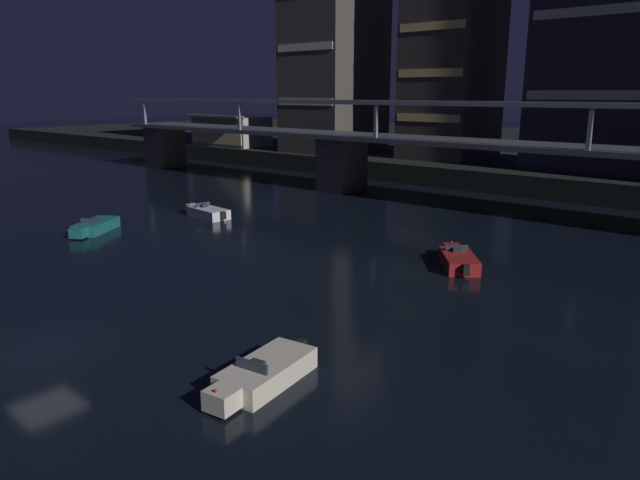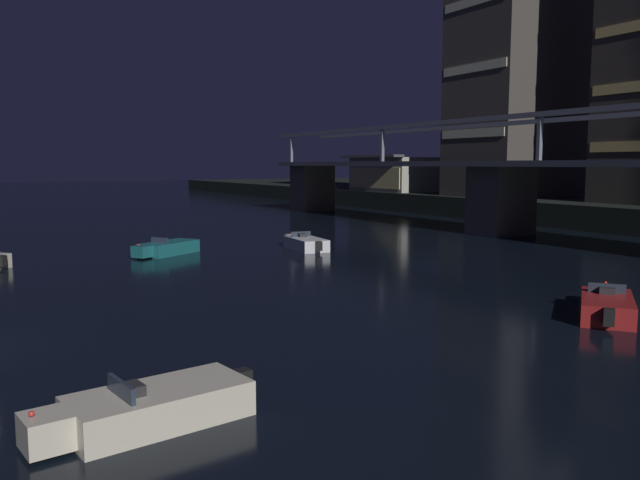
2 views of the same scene
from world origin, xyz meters
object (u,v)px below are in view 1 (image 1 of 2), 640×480
Objects in this scene: waterfront_pavilion at (231,131)px; speedboat_near_center at (95,227)px; river_bridge at (483,160)px; tower_west_low at (335,22)px; speedboat_mid_right at (207,212)px; speedboat_mid_center at (458,260)px; tower_west_tall at (453,51)px; speedboat_near_right at (263,374)px.

speedboat_near_center is (29.37, -39.03, -4.02)m from waterfront_pavilion.
river_bridge is 20.89× the size of speedboat_near_center.
tower_west_low is 6.60× the size of speedboat_mid_right.
tower_west_low reaches higher than speedboat_mid_center.
tower_west_tall is at bearing 126.16° from river_bridge.
speedboat_near_center and speedboat_near_right have the same top height.
speedboat_near_center is 0.92× the size of speedboat_near_right.
tower_west_low is 41.12m from speedboat_mid_right.
speedboat_near_center is at bearing -123.28° from river_bridge.
speedboat_mid_center is (20.04, -35.31, -14.59)m from tower_west_tall.
river_bridge is 48.65m from waterfront_pavilion.
waterfront_pavilion reaches higher than speedboat_mid_center.
speedboat_near_center is (-4.81, -44.89, -14.59)m from tower_west_tall.
waterfront_pavilion is at bearing -168.46° from tower_west_low.
waterfront_pavilion is 61.84m from speedboat_mid_center.
tower_west_low is at bearing -172.24° from tower_west_tall.
speedboat_mid_right is at bearing 145.06° from speedboat_near_right.
speedboat_near_center is at bearing -96.12° from tower_west_tall.
river_bridge is 8.14× the size of waterfront_pavilion.
tower_west_low is at bearing 137.92° from speedboat_mid_center.
speedboat_mid_center is at bearing -42.08° from tower_west_low.
speedboat_mid_center is at bearing -60.42° from tower_west_tall.
speedboat_mid_right is (-22.72, -0.72, 0.00)m from speedboat_mid_center.
speedboat_mid_center is (-1.66, 17.75, 0.00)m from speedboat_near_right.
tower_west_tall is (16.57, 2.26, -4.30)m from tower_west_low.
tower_west_tall reaches higher than speedboat_near_center.
speedboat_near_right is at bearing -76.12° from river_bridge.
speedboat_near_center is 1.04× the size of speedboat_mid_center.
speedboat_near_center is at bearing -158.93° from speedboat_mid_center.
waterfront_pavilion reaches higher than speedboat_mid_right.
speedboat_near_center is at bearing 162.86° from speedboat_near_right.
tower_west_low reaches higher than speedboat_near_center.
river_bridge is 21.72× the size of speedboat_mid_center.
waterfront_pavilion is at bearing 165.82° from river_bridge.
waterfront_pavilion is 2.37× the size of speedboat_mid_right.
speedboat_mid_center is 22.73m from speedboat_mid_right.
river_bridge is at bearing 49.38° from speedboat_mid_right.
tower_west_low is 48.09m from speedboat_near_center.
waterfront_pavilion is (-47.17, 11.91, 0.10)m from river_bridge.
tower_west_low reaches higher than tower_west_tall.
river_bridge is 2.93× the size of tower_west_low.
tower_west_low is 23.33m from waterfront_pavilion.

